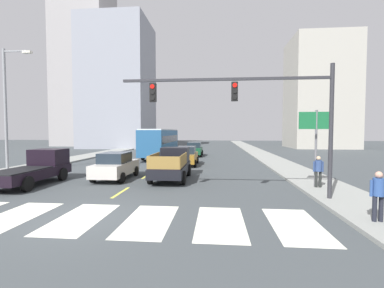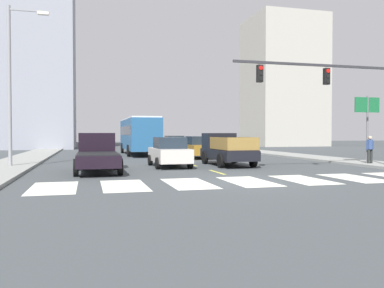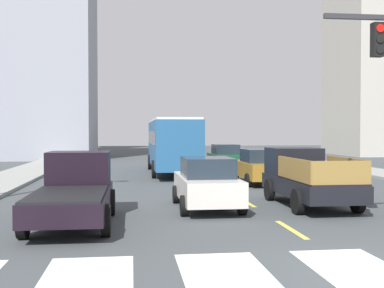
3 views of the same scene
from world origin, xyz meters
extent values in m
plane|color=#3F4447|center=(0.00, 0.00, 0.00)|extent=(160.00, 160.00, 0.00)
cube|color=gray|center=(-10.63, 18.00, 0.07)|extent=(2.96, 110.00, 0.15)
cube|color=silver|center=(-4.94, 0.00, 0.00)|extent=(1.62, 3.50, 0.01)
cube|color=silver|center=(-2.47, 0.00, 0.00)|extent=(1.62, 3.50, 0.01)
cube|color=silver|center=(0.00, 0.00, 0.00)|extent=(1.62, 3.50, 0.01)
cube|color=#D5D04A|center=(0.00, 4.00, 0.00)|extent=(0.16, 2.40, 0.01)
cube|color=#D5D04A|center=(0.00, 9.00, 0.00)|extent=(0.16, 2.40, 0.01)
cube|color=#D5D04A|center=(0.00, 14.00, 0.00)|extent=(0.16, 2.40, 0.01)
cube|color=#D5D04A|center=(0.00, 19.00, 0.00)|extent=(0.16, 2.40, 0.01)
cube|color=#D5D04A|center=(0.00, 24.00, 0.00)|extent=(0.16, 2.40, 0.01)
cube|color=#D5D04A|center=(0.00, 29.00, 0.00)|extent=(0.16, 2.40, 0.01)
cube|color=#D5D04A|center=(0.00, 34.00, 0.00)|extent=(0.16, 2.40, 0.01)
cube|color=#D5D04A|center=(0.00, 39.00, 0.00)|extent=(0.16, 2.40, 0.01)
cube|color=black|center=(1.94, 7.79, 0.68)|extent=(1.96, 5.20, 0.56)
cube|color=black|center=(1.94, 9.49, 1.46)|extent=(1.84, 1.60, 1.00)
cube|color=#19232D|center=(1.94, 9.93, 1.64)|extent=(1.72, 0.08, 0.56)
cube|color=black|center=(1.94, 6.84, 0.99)|extent=(1.84, 3.30, 0.06)
cylinder|color=black|center=(0.96, 9.35, 0.40)|extent=(0.22, 0.80, 0.80)
cylinder|color=black|center=(2.92, 9.35, 0.40)|extent=(0.22, 0.80, 0.80)
cylinder|color=black|center=(0.96, 6.23, 0.40)|extent=(0.22, 0.80, 0.80)
cylinder|color=black|center=(2.92, 6.23, 0.40)|extent=(0.22, 0.80, 0.80)
cube|color=olive|center=(1.03, 6.84, 1.37)|extent=(0.06, 3.17, 0.70)
cube|color=olive|center=(2.84, 6.84, 1.37)|extent=(0.06, 3.17, 0.70)
cube|color=olive|center=(1.94, 5.25, 1.37)|extent=(1.80, 0.06, 0.70)
cube|color=black|center=(-5.77, 5.27, 0.68)|extent=(1.96, 5.20, 0.56)
cube|color=black|center=(-5.77, 6.97, 1.46)|extent=(1.84, 1.60, 1.00)
cube|color=#19232D|center=(-5.77, 7.41, 1.64)|extent=(1.72, 0.08, 0.56)
cube|color=black|center=(-5.77, 4.32, 0.99)|extent=(1.84, 3.30, 0.06)
cylinder|color=black|center=(-6.75, 6.83, 0.40)|extent=(0.22, 0.80, 0.80)
cylinder|color=black|center=(-4.79, 6.83, 0.40)|extent=(0.22, 0.80, 0.80)
cylinder|color=black|center=(-6.75, 3.71, 0.40)|extent=(0.22, 0.80, 0.80)
cylinder|color=black|center=(-4.79, 3.71, 0.40)|extent=(0.22, 0.80, 0.80)
cube|color=#245787|center=(-1.70, 21.53, 1.85)|extent=(2.50, 10.80, 2.70)
cube|color=#19232D|center=(-1.70, 21.53, 2.20)|extent=(2.52, 9.94, 0.80)
cube|color=silver|center=(-1.70, 21.53, 3.26)|extent=(2.40, 10.37, 0.12)
cylinder|color=black|center=(-2.95, 24.88, 0.50)|extent=(0.22, 1.00, 1.00)
cylinder|color=black|center=(-0.45, 24.88, 0.50)|extent=(0.22, 1.00, 1.00)
cylinder|color=black|center=(-2.95, 18.56, 0.50)|extent=(0.22, 1.00, 1.00)
cylinder|color=black|center=(-0.45, 18.56, 0.50)|extent=(0.22, 1.00, 1.00)
cube|color=beige|center=(-1.68, 7.71, 0.70)|extent=(1.80, 4.40, 0.76)
cube|color=#1E2833|center=(-1.68, 7.56, 1.40)|extent=(1.58, 2.11, 0.64)
cylinder|color=black|center=(-2.58, 9.07, 0.32)|extent=(0.22, 0.64, 0.64)
cylinder|color=black|center=(-0.78, 9.07, 0.32)|extent=(0.22, 0.64, 0.64)
cylinder|color=black|center=(-2.58, 6.34, 0.32)|extent=(0.22, 0.64, 0.64)
cylinder|color=black|center=(-0.78, 6.34, 0.32)|extent=(0.22, 0.64, 0.64)
cube|color=#174A2C|center=(2.09, 23.96, 0.70)|extent=(1.80, 4.40, 0.76)
cube|color=#1E2833|center=(2.09, 23.81, 1.40)|extent=(1.58, 2.11, 0.64)
cylinder|color=black|center=(1.19, 25.33, 0.32)|extent=(0.22, 0.64, 0.64)
cylinder|color=black|center=(2.99, 25.33, 0.32)|extent=(0.22, 0.64, 0.64)
cylinder|color=black|center=(1.19, 22.60, 0.32)|extent=(0.22, 0.64, 0.64)
cylinder|color=black|center=(2.99, 22.60, 0.32)|extent=(0.22, 0.64, 0.64)
cube|color=olive|center=(2.09, 15.05, 0.70)|extent=(1.80, 4.40, 0.76)
cube|color=#1E2833|center=(2.09, 14.90, 1.40)|extent=(1.58, 2.11, 0.64)
cylinder|color=black|center=(1.19, 16.41, 0.32)|extent=(0.22, 0.64, 0.64)
cylinder|color=black|center=(2.99, 16.41, 0.32)|extent=(0.22, 0.64, 0.64)
cylinder|color=black|center=(1.19, 13.69, 0.32)|extent=(0.22, 0.64, 0.64)
cylinder|color=black|center=(2.99, 13.69, 0.32)|extent=(0.22, 0.64, 0.64)
cube|color=black|center=(1.90, 3.14, 4.85)|extent=(0.28, 0.24, 0.84)
cylinder|color=red|center=(1.90, 3.01, 5.11)|extent=(0.20, 0.04, 0.20)
cylinder|color=black|center=(1.90, 3.01, 4.85)|extent=(0.20, 0.04, 0.20)
cylinder|color=black|center=(1.90, 3.01, 4.59)|extent=(0.20, 0.04, 0.20)
cube|color=#8E929D|center=(-13.85, 40.73, 11.85)|extent=(11.91, 11.54, 23.71)
camera|label=1|loc=(4.79, -8.88, 3.09)|focal=24.85mm
camera|label=2|loc=(-6.22, -14.79, 1.92)|focal=37.15mm
camera|label=3|loc=(-4.15, -8.30, 2.57)|focal=45.52mm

